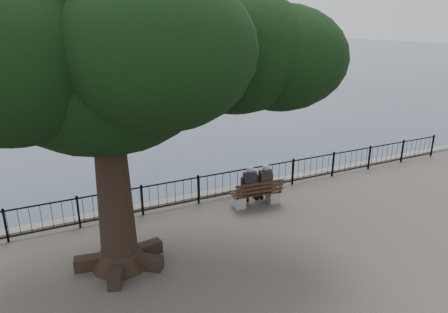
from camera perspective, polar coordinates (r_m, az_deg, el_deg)
harbor at (r=15.25m, az=-0.82°, el=-6.95°), size 260.00×260.00×1.20m
railing at (r=14.40m, az=-0.00°, el=-3.93°), size 22.06×0.06×1.00m
bench at (r=14.03m, az=4.69°, el=-5.66°), size 1.83×0.70×0.94m
person_left at (r=13.86m, az=3.45°, el=-4.32°), size 0.46×0.77×1.50m
person_right at (r=14.09m, az=5.62°, el=-3.99°), size 0.46×0.77×1.50m
tree at (r=9.80m, az=-12.62°, el=15.17°), size 10.36×7.23×8.46m
lion_monument at (r=60.13m, az=-18.78°, el=12.92°), size 5.64×5.64×8.41m
sailboat_b at (r=29.67m, az=-15.67°, el=4.81°), size 1.50×5.17×11.55m
sailboat_c at (r=31.31m, az=-9.76°, el=5.86°), size 2.46×4.87×9.44m
sailboat_d at (r=38.84m, az=1.82°, el=8.55°), size 3.33×6.21×9.91m
sailboat_f at (r=47.17m, az=-18.07°, el=9.53°), size 2.41×5.80×12.29m
sailboat_g at (r=51.31m, az=-11.09°, el=10.70°), size 3.65×6.31×10.34m
sailboat_h at (r=52.77m, az=-27.94°, el=9.16°), size 3.50×5.33×11.31m
far_shore at (r=94.34m, az=-6.70°, el=16.65°), size 30.00×8.60×9.18m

